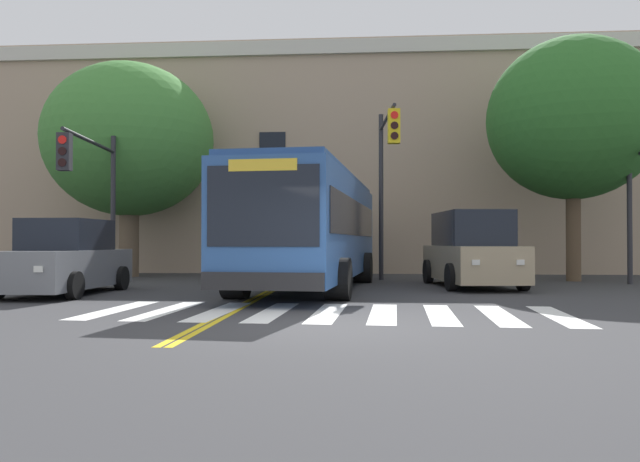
{
  "coord_description": "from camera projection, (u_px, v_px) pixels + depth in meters",
  "views": [
    {
      "loc": [
        0.74,
        -10.02,
        1.37
      ],
      "look_at": [
        -0.53,
        6.92,
        1.64
      ],
      "focal_mm": 35.0,
      "sensor_mm": 36.0,
      "label": 1
    }
  ],
  "objects": [
    {
      "name": "street_tree_curbside_large",
      "position": [
        573.0,
        119.0,
        21.25
      ],
      "size": [
        7.53,
        7.63,
        8.3
      ],
      "color": "brown",
      "rests_on": "ground"
    },
    {
      "name": "ground_plane",
      "position": [
        321.0,
        326.0,
        10.02
      ],
      "size": [
        120.0,
        120.0,
        0.0
      ],
      "primitive_type": "plane",
      "color": "#38383A"
    },
    {
      "name": "street_tree_curbside_small",
      "position": [
        129.0,
        140.0,
        23.92
      ],
      "size": [
        8.94,
        8.95,
        8.19
      ],
      "color": "brown",
      "rests_on": "ground"
    },
    {
      "name": "traffic_light_overhead",
      "position": [
        386.0,
        163.0,
        20.24
      ],
      "size": [
        0.55,
        4.0,
        5.81
      ],
      "color": "#28282D",
      "rests_on": "ground"
    },
    {
      "name": "city_bus",
      "position": [
        313.0,
        227.0,
        17.99
      ],
      "size": [
        3.61,
        11.76,
        3.25
      ],
      "color": "#2D5699",
      "rests_on": "ground"
    },
    {
      "name": "crosswalk",
      "position": [
        327.0,
        313.0,
        11.81
      ],
      "size": [
        9.09,
        3.75,
        0.01
      ],
      "color": "white",
      "rests_on": "ground"
    },
    {
      "name": "traffic_light_far_corner",
      "position": [
        93.0,
        178.0,
        18.79
      ],
      "size": [
        0.69,
        4.46,
        4.87
      ],
      "color": "#28282D",
      "rests_on": "ground"
    },
    {
      "name": "car_grey_near_lane",
      "position": [
        65.0,
        260.0,
        16.0
      ],
      "size": [
        2.14,
        4.66,
        1.93
      ],
      "color": "slate",
      "rests_on": "ground"
    },
    {
      "name": "lane_line_yellow_inner",
      "position": [
        302.0,
        274.0,
        25.91
      ],
      "size": [
        0.12,
        36.0,
        0.01
      ],
      "primitive_type": "cube",
      "color": "gold",
      "rests_on": "ground"
    },
    {
      "name": "lane_line_yellow_outer",
      "position": [
        306.0,
        274.0,
        25.9
      ],
      "size": [
        0.12,
        36.0,
        0.01
      ],
      "primitive_type": "cube",
      "color": "gold",
      "rests_on": "ground"
    },
    {
      "name": "building_facade",
      "position": [
        286.0,
        168.0,
        30.64
      ],
      "size": [
        41.19,
        9.18,
        9.87
      ],
      "color": "tan",
      "rests_on": "ground"
    },
    {
      "name": "car_tan_far_lane",
      "position": [
        471.0,
        251.0,
        18.5
      ],
      "size": [
        2.58,
        5.13,
        2.24
      ],
      "color": "tan",
      "rests_on": "ground"
    }
  ]
}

